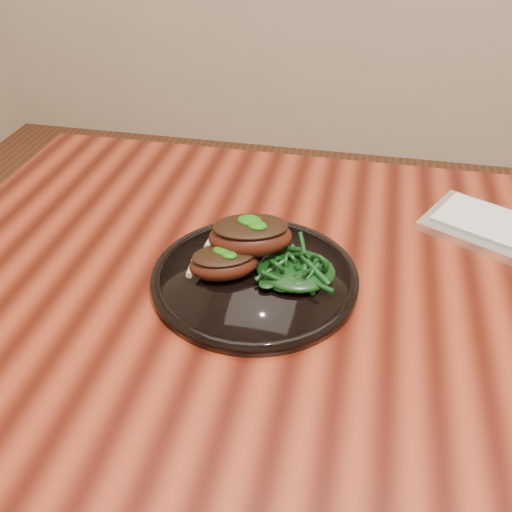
{
  "coord_description": "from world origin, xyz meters",
  "views": [
    {
      "loc": [
        -0.17,
        -0.61,
        1.25
      ],
      "look_at": [
        -0.3,
        0.01,
        0.78
      ],
      "focal_mm": 40.0,
      "sensor_mm": 36.0,
      "label": 1
    }
  ],
  "objects_px": {
    "greens_heap": "(296,266)",
    "desk": "(463,353)",
    "lamb_chop_front": "(223,262)",
    "plate": "(255,278)"
  },
  "relations": [
    {
      "from": "desk",
      "to": "plate",
      "type": "distance_m",
      "value": 0.31
    },
    {
      "from": "lamb_chop_front",
      "to": "greens_heap",
      "type": "xyz_separation_m",
      "value": [
        0.1,
        0.02,
        -0.0
      ]
    },
    {
      "from": "plate",
      "to": "greens_heap",
      "type": "xyz_separation_m",
      "value": [
        0.06,
        0.01,
        0.03
      ]
    },
    {
      "from": "desk",
      "to": "greens_heap",
      "type": "relative_size",
      "value": 14.91
    },
    {
      "from": "plate",
      "to": "lamb_chop_front",
      "type": "distance_m",
      "value": 0.05
    },
    {
      "from": "plate",
      "to": "lamb_chop_front",
      "type": "xyz_separation_m",
      "value": [
        -0.04,
        -0.01,
        0.03
      ]
    },
    {
      "from": "desk",
      "to": "lamb_chop_front",
      "type": "xyz_separation_m",
      "value": [
        -0.34,
        -0.02,
        0.12
      ]
    },
    {
      "from": "desk",
      "to": "greens_heap",
      "type": "bearing_deg",
      "value": -179.39
    },
    {
      "from": "desk",
      "to": "greens_heap",
      "type": "xyz_separation_m",
      "value": [
        -0.24,
        -0.0,
        0.12
      ]
    },
    {
      "from": "greens_heap",
      "to": "desk",
      "type": "bearing_deg",
      "value": 0.61
    }
  ]
}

